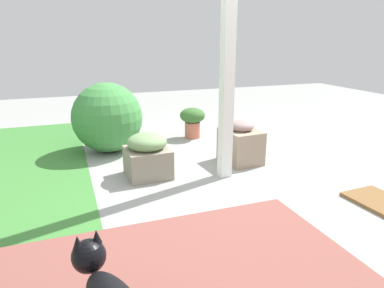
% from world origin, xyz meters
% --- Properties ---
extents(ground_plane, '(12.00, 12.00, 0.00)m').
position_xyz_m(ground_plane, '(0.00, 0.00, 0.00)').
color(ground_plane, '#979995').
extents(porch_pillar, '(0.11, 0.11, 2.51)m').
position_xyz_m(porch_pillar, '(0.38, -0.25, 1.25)').
color(porch_pillar, white).
rests_on(porch_pillar, ground).
extents(stone_planter_nearest, '(0.47, 0.38, 0.46)m').
position_xyz_m(stone_planter_nearest, '(0.68, -0.58, 0.21)').
color(stone_planter_nearest, gray).
rests_on(stone_planter_nearest, ground).
extents(stone_planter_mid, '(0.42, 0.42, 0.44)m').
position_xyz_m(stone_planter_mid, '(0.62, 0.46, 0.21)').
color(stone_planter_mid, gray).
rests_on(stone_planter_mid, ground).
extents(round_shrub, '(0.82, 0.82, 0.82)m').
position_xyz_m(round_shrub, '(1.56, 0.71, 0.41)').
color(round_shrub, '#408842').
rests_on(round_shrub, ground).
extents(terracotta_pot_broad, '(0.34, 0.34, 0.41)m').
position_xyz_m(terracotta_pot_broad, '(1.77, -0.42, 0.25)').
color(terracotta_pot_broad, '#C36750').
rests_on(terracotta_pot_broad, ground).
extents(doormat, '(0.60, 0.41, 0.03)m').
position_xyz_m(doormat, '(-0.66, -1.19, 0.01)').
color(doormat, brown).
rests_on(doormat, ground).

